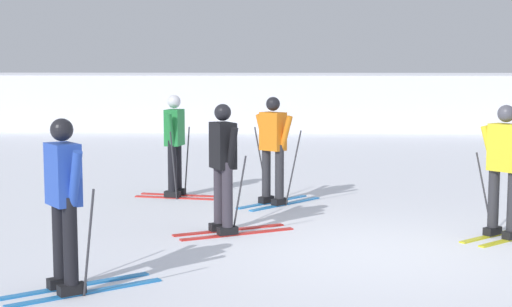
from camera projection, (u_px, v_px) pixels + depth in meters
The scene contains 7 objects.
ground_plane at pixel (376, 252), 9.21m from camera, with size 120.00×120.00×0.00m, color white.
far_snow_ridge at pixel (318, 99), 28.38m from camera, with size 80.00×7.48×1.84m, color white.
skier_black at pixel (224, 165), 10.07m from camera, with size 1.58×1.08×1.71m.
skier_green at pixel (175, 143), 12.88m from camera, with size 1.64×0.99×1.71m.
skier_blue at pixel (65, 200), 7.46m from camera, with size 1.49×1.27×1.71m.
skier_orange at pixel (273, 147), 12.16m from camera, with size 1.33×1.45×1.71m.
skier_yellow at pixel (505, 167), 9.83m from camera, with size 1.44×1.34×1.71m.
Camera 1 is at (-1.03, -9.07, 2.23)m, focal length 54.32 mm.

